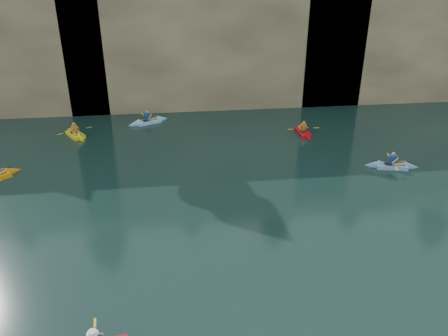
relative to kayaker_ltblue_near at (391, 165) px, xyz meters
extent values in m
plane|color=black|center=(-10.97, -9.07, -0.16)|extent=(160.00, 160.00, 0.00)
cube|color=tan|center=(-10.97, 20.93, 5.84)|extent=(70.00, 16.00, 12.00)
cube|color=tan|center=(-8.97, 13.53, 5.54)|extent=(24.00, 2.40, 11.40)
cube|color=black|center=(-14.97, 12.88, 1.44)|extent=(3.50, 1.00, 3.20)
cube|color=black|center=(-0.97, 12.88, 2.09)|extent=(5.00, 1.00, 4.50)
sphere|color=tan|center=(-15.79, -12.07, 0.81)|extent=(0.22, 0.22, 0.22)
cube|color=yellow|center=(-15.92, -11.08, 0.30)|extent=(0.13, 0.43, 0.02)
cylinder|color=white|center=(-15.79, -12.07, 0.86)|extent=(0.38, 0.38, 0.11)
cone|color=orange|center=(-22.44, 2.06, -0.01)|extent=(1.25, 1.23, 0.80)
cube|color=#7FA9D4|center=(0.00, 0.00, -0.02)|extent=(2.58, 1.33, 0.28)
cone|color=#7FA9D4|center=(1.13, -0.26, -0.02)|extent=(1.02, 0.94, 0.76)
cone|color=#7FA9D4|center=(-1.13, 0.26, -0.02)|extent=(1.02, 0.94, 0.76)
cube|color=black|center=(-0.15, 0.03, 0.09)|extent=(0.64, 0.59, 0.04)
cube|color=navy|center=(0.00, 0.00, 0.39)|extent=(0.39, 0.30, 0.51)
sphere|color=tan|center=(0.00, 0.00, 0.76)|extent=(0.21, 0.21, 0.21)
cylinder|color=black|center=(0.00, 0.00, 0.26)|extent=(2.21, 0.54, 0.04)
cube|color=yellow|center=(0.23, 1.00, 0.26)|extent=(0.17, 0.43, 0.02)
cube|color=yellow|center=(-0.23, -1.00, 0.26)|extent=(0.17, 0.43, 0.02)
cube|color=red|center=(-3.65, 6.24, -0.02)|extent=(0.83, 2.53, 0.26)
cone|color=red|center=(-3.69, 7.42, -0.02)|extent=(0.75, 0.91, 0.72)
cone|color=red|center=(-3.62, 5.06, -0.02)|extent=(0.75, 0.91, 0.72)
cube|color=black|center=(-3.65, 6.09, 0.08)|extent=(0.47, 0.56, 0.04)
cube|color=#D86112|center=(-3.65, 6.24, 0.36)|extent=(0.22, 0.33, 0.48)
sphere|color=tan|center=(-3.65, 6.24, 0.71)|extent=(0.20, 0.20, 0.20)
cylinder|color=black|center=(-3.65, 6.24, 0.25)|extent=(0.10, 2.13, 0.04)
cube|color=yellow|center=(-4.62, 6.21, 0.25)|extent=(0.42, 0.09, 0.02)
cube|color=yellow|center=(-2.69, 6.27, 0.25)|extent=(0.42, 0.09, 0.02)
cube|color=yellow|center=(-19.92, 7.76, -0.01)|extent=(1.96, 2.46, 0.28)
cone|color=yellow|center=(-19.31, 6.80, -0.01)|extent=(1.11, 1.13, 0.77)
cone|color=yellow|center=(-20.52, 8.72, -0.01)|extent=(1.11, 1.13, 0.77)
cube|color=black|center=(-20.00, 7.89, 0.10)|extent=(0.70, 0.72, 0.04)
cube|color=orange|center=(-19.92, 7.76, 0.40)|extent=(0.38, 0.42, 0.52)
sphere|color=tan|center=(-19.92, 7.76, 0.77)|extent=(0.22, 0.22, 0.22)
cylinder|color=black|center=(-19.92, 7.76, 0.27)|extent=(1.25, 1.95, 0.04)
cube|color=yellow|center=(-19.03, 8.32, 0.27)|extent=(0.40, 0.29, 0.02)
cube|color=yellow|center=(-20.80, 7.20, 0.27)|extent=(0.40, 0.29, 0.02)
cube|color=#98D8FF|center=(-14.85, 9.93, -0.02)|extent=(2.63, 1.81, 0.28)
cone|color=#98D8FF|center=(-13.78, 10.45, -0.02)|extent=(1.14, 1.07, 0.76)
cone|color=#98D8FF|center=(-15.93, 9.41, -0.02)|extent=(1.14, 1.07, 0.76)
cube|color=black|center=(-14.99, 9.86, 0.09)|extent=(0.70, 0.67, 0.04)
cube|color=navy|center=(-14.85, 9.93, 0.39)|extent=(0.41, 0.35, 0.51)
sphere|color=tan|center=(-14.85, 9.93, 0.75)|extent=(0.21, 0.21, 0.21)
cylinder|color=black|center=(-14.85, 9.93, 0.26)|extent=(2.03, 1.00, 0.04)
cube|color=yellow|center=(-15.29, 10.85, 0.26)|extent=(0.25, 0.41, 0.02)
cube|color=yellow|center=(-14.41, 9.01, 0.26)|extent=(0.25, 0.41, 0.02)
camera|label=1|loc=(-13.00, -22.40, 11.20)|focal=35.00mm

